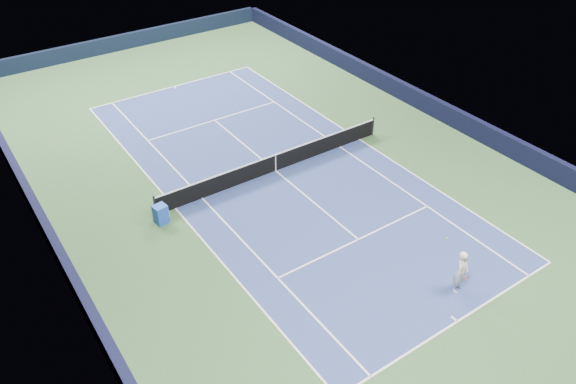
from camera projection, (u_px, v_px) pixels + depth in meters
ground at (276, 171)px, 28.11m from camera, size 40.00×40.00×0.00m
wall_far at (127, 41)px, 41.06m from camera, size 22.00×0.35×1.10m
wall_right at (430, 105)px, 32.76m from camera, size 0.35×40.00×1.10m
wall_left at (54, 243)px, 22.83m from camera, size 0.35×40.00×1.10m
court_surface at (276, 171)px, 28.11m from camera, size 10.97×23.77×0.01m
baseline_far at (174, 86)px, 36.06m from camera, size 10.97×0.08×0.00m
baseline_near at (457, 321)px, 20.15m from camera, size 10.97×0.08×0.00m
sideline_doubles_right at (359, 139)px, 30.62m from camera, size 0.08×23.77×0.00m
sideline_doubles_left at (175, 208)px, 25.59m from camera, size 0.08×23.77×0.00m
sideline_singles_right at (340, 147)px, 29.99m from camera, size 0.08×23.77×0.00m
sideline_singles_left at (202, 198)px, 26.22m from camera, size 0.08×23.77×0.00m
service_line_far at (215, 120)px, 32.39m from camera, size 8.23×0.08×0.00m
service_line_near at (358, 239)px, 23.82m from camera, size 8.23×0.08×0.00m
center_service_line at (276, 171)px, 28.11m from camera, size 0.08×12.80×0.00m
center_mark_far at (175, 87)px, 35.96m from camera, size 0.08×0.30×0.00m
center_mark_near at (454, 319)px, 20.25m from camera, size 0.08×0.30×0.00m
tennis_net at (275, 162)px, 27.82m from camera, size 12.90×0.10×1.07m
sponsor_cube at (161, 214)px, 24.52m from camera, size 0.64×0.57×0.90m
tennis_player at (461, 272)px, 20.91m from camera, size 0.88×1.35×1.86m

